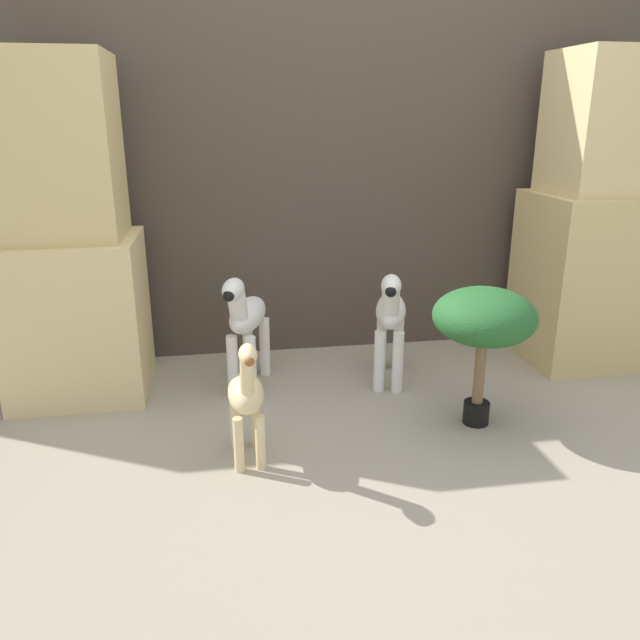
{
  "coord_description": "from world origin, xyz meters",
  "views": [
    {
      "loc": [
        -0.65,
        -2.16,
        1.33
      ],
      "look_at": [
        -0.16,
        0.78,
        0.34
      ],
      "focal_mm": 35.0,
      "sensor_mm": 36.0,
      "label": 1
    }
  ],
  "objects": [
    {
      "name": "giraffe_figurine",
      "position": [
        -0.57,
        0.06,
        0.29
      ],
      "size": [
        0.15,
        0.38,
        0.56
      ],
      "color": "beige",
      "rests_on": "ground_plane"
    },
    {
      "name": "rock_pillar_right",
      "position": [
        1.34,
        0.89,
        0.74
      ],
      "size": [
        0.63,
        0.59,
        1.64
      ],
      "color": "#D1B775",
      "rests_on": "ground_plane"
    },
    {
      "name": "potted_palm_front",
      "position": [
        0.46,
        0.22,
        0.49
      ],
      "size": [
        0.44,
        0.44,
        0.63
      ],
      "color": "black",
      "rests_on": "ground_plane"
    },
    {
      "name": "ground_plane",
      "position": [
        0.0,
        0.0,
        0.0
      ],
      "size": [
        14.0,
        14.0,
        0.0
      ],
      "primitive_type": "plane",
      "color": "#9E937F"
    },
    {
      "name": "zebra_right",
      "position": [
        0.19,
        0.72,
        0.36
      ],
      "size": [
        0.27,
        0.53,
        0.62
      ],
      "color": "white",
      "rests_on": "ground_plane"
    },
    {
      "name": "rock_pillar_left",
      "position": [
        -1.34,
        0.89,
        0.72
      ],
      "size": [
        0.63,
        0.59,
        1.59
      ],
      "color": "#DBC184",
      "rests_on": "ground_plane"
    },
    {
      "name": "wall_back",
      "position": [
        0.0,
        1.32,
        1.1
      ],
      "size": [
        6.4,
        0.08,
        2.2
      ],
      "color": "#473D33",
      "rests_on": "ground_plane"
    },
    {
      "name": "zebra_left",
      "position": [
        -0.53,
        0.77,
        0.36
      ],
      "size": [
        0.28,
        0.53,
        0.62
      ],
      "color": "white",
      "rests_on": "ground_plane"
    }
  ]
}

